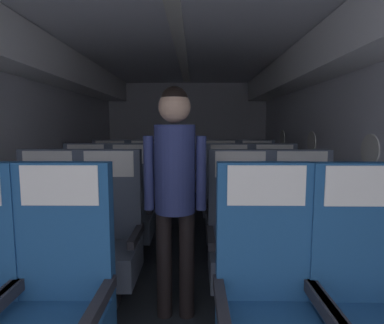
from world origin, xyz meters
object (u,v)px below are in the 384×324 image
at_px(seat_d_right_aisle, 257,192).
at_px(flight_attendant, 175,178).
at_px(seat_b_right_aisle, 303,241).
at_px(seat_c_right_aisle, 275,210).
at_px(seat_a_left_aisle, 57,306).
at_px(seat_c_right_window, 229,210).
at_px(seat_c_left_window, 85,210).
at_px(seat_d_left_window, 110,192).
at_px(seat_b_left_aisle, 108,240).
at_px(seat_d_right_window, 221,192).
at_px(seat_b_left_window, 46,240).
at_px(seat_d_left_aisle, 146,192).
at_px(seat_a_right_aisle, 367,309).
at_px(seat_b_right_window, 241,242).
at_px(seat_a_right_window, 267,307).
at_px(seat_c_left_aisle, 131,210).

bearing_deg(seat_d_right_aisle, flight_attendant, -116.34).
relative_size(seat_b_right_aisle, seat_c_right_aisle, 1.00).
xyz_separation_m(seat_a_left_aisle, seat_c_right_window, (1.02, 1.75, 0.00)).
distance_m(seat_c_left_window, seat_c_right_aisle, 1.98).
xyz_separation_m(seat_c_left_window, seat_d_left_window, (0.01, 0.89, 0.00)).
bearing_deg(seat_a_left_aisle, seat_d_right_aisle, 60.64).
bearing_deg(seat_b_left_aisle, seat_d_right_window, 60.29).
height_order(seat_b_right_aisle, seat_d_right_window, same).
bearing_deg(seat_d_right_aisle, seat_b_left_window, -138.10).
distance_m(seat_b_left_aisle, seat_d_left_aisle, 1.75).
distance_m(seat_a_right_aisle, seat_b_left_window, 2.16).
bearing_deg(seat_b_right_window, seat_a_right_window, -89.60).
relative_size(seat_b_left_aisle, seat_b_right_aisle, 1.00).
xyz_separation_m(seat_d_right_window, flight_attendant, (-0.48, -1.94, 0.51)).
height_order(seat_a_right_aisle, seat_c_left_aisle, same).
bearing_deg(seat_c_left_window, seat_c_right_aisle, -0.19).
distance_m(seat_a_left_aisle, seat_c_left_window, 1.82).
distance_m(seat_c_right_aisle, seat_d_left_window, 2.17).
bearing_deg(seat_d_right_window, seat_d_left_aisle, -179.46).
xyz_separation_m(seat_d_left_aisle, seat_d_right_aisle, (1.48, 0.02, 0.00)).
xyz_separation_m(seat_b_right_window, seat_c_right_window, (0.01, 0.89, 0.00)).
xyz_separation_m(seat_b_right_aisle, seat_c_right_aisle, (0.01, 0.87, 0.00)).
xyz_separation_m(seat_a_right_window, seat_d_right_aisle, (0.47, 2.64, 0.00)).
bearing_deg(seat_c_right_window, seat_c_left_aisle, -179.78).
bearing_deg(seat_d_right_window, seat_c_right_window, -89.06).
relative_size(seat_b_left_aisle, seat_b_right_window, 1.00).
xyz_separation_m(seat_a_right_aisle, seat_d_right_window, (-0.49, 2.64, 0.00)).
bearing_deg(seat_b_right_window, seat_b_left_aisle, 179.05).
bearing_deg(seat_c_right_aisle, seat_a_right_window, -105.41).
xyz_separation_m(seat_b_left_window, seat_d_left_window, (0.00, 1.76, 0.00)).
distance_m(seat_a_right_window, seat_b_right_aisle, 0.99).
height_order(seat_a_right_aisle, seat_d_right_window, same).
bearing_deg(seat_c_right_aisle, seat_a_right_aisle, -90.19).
xyz_separation_m(seat_a_left_aisle, seat_d_right_window, (1.00, 2.64, 0.00)).
height_order(seat_a_left_aisle, seat_c_left_aisle, same).
distance_m(seat_b_right_window, seat_c_left_window, 1.74).
xyz_separation_m(seat_c_right_window, seat_d_right_aisle, (0.47, 0.90, 0.00)).
height_order(seat_b_right_window, flight_attendant, flight_attendant).
height_order(seat_a_right_aisle, seat_b_right_window, same).
distance_m(seat_b_left_aisle, seat_c_left_aisle, 0.86).
bearing_deg(seat_a_left_aisle, seat_d_left_window, 100.15).
distance_m(seat_a_right_window, seat_d_left_aisle, 2.81).
bearing_deg(seat_a_left_aisle, seat_b_right_window, 40.49).
bearing_deg(seat_b_right_window, seat_d_left_window, 129.80).
bearing_deg(seat_b_right_aisle, seat_b_left_aisle, 179.89).
height_order(seat_a_left_aisle, seat_c_left_window, same).
xyz_separation_m(seat_a_right_window, seat_c_right_aisle, (0.48, 1.74, 0.00)).
bearing_deg(seat_d_left_aisle, seat_d_right_aisle, 0.75).
distance_m(seat_c_right_window, seat_d_right_window, 0.89).
bearing_deg(seat_d_right_aisle, seat_b_left_aisle, -130.11).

